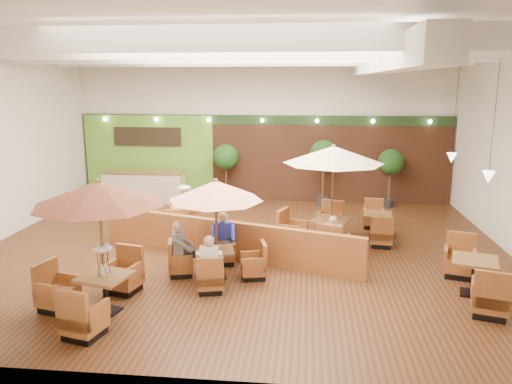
# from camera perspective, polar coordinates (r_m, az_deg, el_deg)

# --- Properties ---
(room) EXTENTS (14.04, 14.00, 5.52)m
(room) POSITION_cam_1_polar(r_m,az_deg,el_deg) (13.99, 0.09, 9.19)
(room) COLOR #381E0F
(room) RESTS_ON ground
(service_counter) EXTENTS (3.00, 0.75, 1.18)m
(service_counter) POSITION_cam_1_polar(r_m,az_deg,el_deg) (19.17, -12.68, 0.58)
(service_counter) COLOR beige
(service_counter) RESTS_ON ground
(booth_divider) EXTENTS (6.96, 2.42, 1.01)m
(booth_divider) POSITION_cam_1_polar(r_m,az_deg,el_deg) (12.78, -3.62, -5.46)
(booth_divider) COLOR brown
(booth_divider) RESTS_ON ground
(table_0) EXTENTS (2.61, 2.74, 2.68)m
(table_0) POSITION_cam_1_polar(r_m,az_deg,el_deg) (9.88, -17.71, -2.88)
(table_0) COLOR brown
(table_0) RESTS_ON ground
(table_1) EXTENTS (2.37, 2.37, 2.34)m
(table_1) POSITION_cam_1_polar(r_m,az_deg,el_deg) (11.29, -4.58, -2.03)
(table_1) COLOR brown
(table_1) RESTS_ON ground
(table_2) EXTENTS (2.81, 2.98, 2.86)m
(table_2) POSITION_cam_1_polar(r_m,az_deg,el_deg) (13.29, 8.45, 1.98)
(table_2) COLOR brown
(table_2) RESTS_ON ground
(table_3) EXTENTS (1.98, 2.81, 1.56)m
(table_3) POSITION_cam_1_polar(r_m,az_deg,el_deg) (15.33, -9.06, -2.72)
(table_3) COLOR brown
(table_3) RESTS_ON ground
(table_4) EXTENTS (1.12, 2.82, 1.00)m
(table_4) POSITION_cam_1_polar(r_m,az_deg,el_deg) (11.65, 23.59, -8.94)
(table_4) COLOR brown
(table_4) RESTS_ON ground
(table_5) EXTENTS (0.90, 2.44, 0.89)m
(table_5) POSITION_cam_1_polar(r_m,az_deg,el_deg) (14.98, 13.68, -3.74)
(table_5) COLOR brown
(table_5) RESTS_ON ground
(topiary_0) EXTENTS (0.95, 0.95, 2.21)m
(topiary_0) POSITION_cam_1_polar(r_m,az_deg,el_deg) (18.43, -3.47, 3.75)
(topiary_0) COLOR black
(topiary_0) RESTS_ON ground
(topiary_1) EXTENTS (1.03, 1.03, 2.39)m
(topiary_1) POSITION_cam_1_polar(r_m,az_deg,el_deg) (18.19, 7.73, 3.98)
(topiary_1) COLOR black
(topiary_1) RESTS_ON ground
(topiary_2) EXTENTS (0.90, 0.90, 2.10)m
(topiary_2) POSITION_cam_1_polar(r_m,az_deg,el_deg) (18.45, 15.12, 3.10)
(topiary_2) COLOR black
(topiary_2) RESTS_ON ground
(diner_0) EXTENTS (0.42, 0.35, 0.83)m
(diner_0) POSITION_cam_1_polar(r_m,az_deg,el_deg) (10.74, -5.32, -7.51)
(diner_0) COLOR white
(diner_0) RESTS_ON ground
(diner_1) EXTENTS (0.45, 0.38, 0.86)m
(diner_1) POSITION_cam_1_polar(r_m,az_deg,el_deg) (12.32, -3.81, -4.79)
(diner_1) COLOR #2835B0
(diner_1) RESTS_ON ground
(diner_2) EXTENTS (0.40, 0.46, 0.85)m
(diner_2) POSITION_cam_1_polar(r_m,az_deg,el_deg) (11.70, -8.63, -5.86)
(diner_2) COLOR slate
(diner_2) RESTS_ON ground
(diner_3) EXTENTS (0.38, 0.33, 0.72)m
(diner_3) POSITION_cam_1_polar(r_m,az_deg,el_deg) (12.59, 8.80, -4.78)
(diner_3) COLOR #2835B0
(diner_3) RESTS_ON ground
(diner_4) EXTENTS (0.41, 0.38, 0.75)m
(diner_4) POSITION_cam_1_polar(r_m,az_deg,el_deg) (12.58, 8.80, -4.73)
(diner_4) COLOR white
(diner_4) RESTS_ON ground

